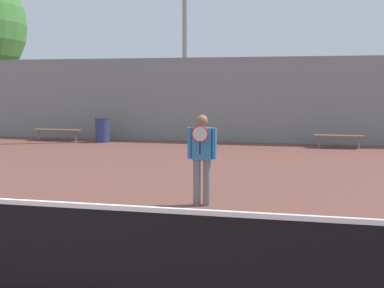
{
  "coord_description": "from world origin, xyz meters",
  "views": [
    {
      "loc": [
        2.28,
        -4.02,
        2.25
      ],
      "look_at": [
        0.43,
        5.27,
        0.99
      ],
      "focal_mm": 42.0,
      "sensor_mm": 36.0,
      "label": 1
    }
  ],
  "objects_px": {
    "tennis_net": "(50,252)",
    "bench_courtside_far": "(339,136)",
    "trash_bin": "(102,130)",
    "tennis_player": "(202,155)",
    "bench_courtside_near": "(57,130)"
  },
  "relations": [
    {
      "from": "bench_courtside_near",
      "to": "trash_bin",
      "type": "relative_size",
      "value": 2.06
    },
    {
      "from": "tennis_net",
      "to": "bench_courtside_far",
      "type": "relative_size",
      "value": 6.59
    },
    {
      "from": "tennis_net",
      "to": "bench_courtside_near",
      "type": "bearing_deg",
      "value": 117.61
    },
    {
      "from": "tennis_net",
      "to": "bench_courtside_far",
      "type": "distance_m",
      "value": 13.28
    },
    {
      "from": "tennis_player",
      "to": "trash_bin",
      "type": "relative_size",
      "value": 1.78
    },
    {
      "from": "bench_courtside_far",
      "to": "trash_bin",
      "type": "xyz_separation_m",
      "value": [
        -8.93,
        -0.02,
        0.06
      ]
    },
    {
      "from": "tennis_net",
      "to": "bench_courtside_near",
      "type": "height_order",
      "value": "tennis_net"
    },
    {
      "from": "tennis_player",
      "to": "bench_courtside_near",
      "type": "bearing_deg",
      "value": 128.68
    },
    {
      "from": "bench_courtside_far",
      "to": "trash_bin",
      "type": "distance_m",
      "value": 8.93
    },
    {
      "from": "trash_bin",
      "to": "bench_courtside_near",
      "type": "bearing_deg",
      "value": 179.37
    },
    {
      "from": "trash_bin",
      "to": "tennis_player",
      "type": "bearing_deg",
      "value": -57.13
    },
    {
      "from": "bench_courtside_near",
      "to": "bench_courtside_far",
      "type": "height_order",
      "value": "same"
    },
    {
      "from": "bench_courtside_near",
      "to": "trash_bin",
      "type": "xyz_separation_m",
      "value": [
        1.95,
        -0.02,
        0.05
      ]
    },
    {
      "from": "bench_courtside_far",
      "to": "bench_courtside_near",
      "type": "bearing_deg",
      "value": -180.0
    },
    {
      "from": "trash_bin",
      "to": "tennis_net",
      "type": "bearing_deg",
      "value": -69.78
    }
  ]
}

